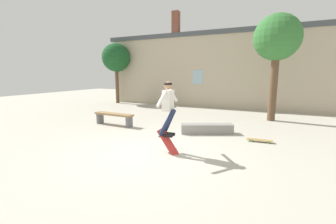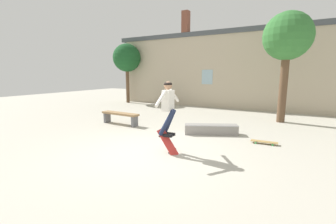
{
  "view_description": "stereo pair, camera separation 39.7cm",
  "coord_description": "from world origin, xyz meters",
  "px_view_note": "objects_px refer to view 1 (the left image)",
  "views": [
    {
      "loc": [
        2.93,
        -5.08,
        2.13
      ],
      "look_at": [
        0.43,
        0.23,
        1.12
      ],
      "focal_mm": 24.0,
      "sensor_mm": 36.0,
      "label": 1
    },
    {
      "loc": [
        3.28,
        -4.89,
        2.13
      ],
      "look_at": [
        0.43,
        0.23,
        1.12
      ],
      "focal_mm": 24.0,
      "sensor_mm": 36.0,
      "label": 2
    }
  ],
  "objects_px": {
    "tree_left": "(116,58)",
    "skateboard_resting": "(260,140)",
    "park_bench": "(114,116)",
    "skate_ledge": "(207,129)",
    "skateboard_flipping": "(168,142)",
    "tree_right": "(277,39)",
    "skater": "(168,104)"
  },
  "relations": [
    {
      "from": "skateboard_flipping",
      "to": "tree_right",
      "type": "bearing_deg",
      "value": 66.93
    },
    {
      "from": "tree_right",
      "to": "skate_ledge",
      "type": "height_order",
      "value": "tree_right"
    },
    {
      "from": "tree_right",
      "to": "tree_left",
      "type": "relative_size",
      "value": 1.1
    },
    {
      "from": "park_bench",
      "to": "skateboard_resting",
      "type": "distance_m",
      "value": 5.65
    },
    {
      "from": "tree_left",
      "to": "skate_ledge",
      "type": "xyz_separation_m",
      "value": [
        8.26,
        -5.58,
        -3.04
      ]
    },
    {
      "from": "tree_left",
      "to": "skateboard_resting",
      "type": "xyz_separation_m",
      "value": [
        10.05,
        -5.89,
        -3.15
      ]
    },
    {
      "from": "skate_ledge",
      "to": "park_bench",
      "type": "bearing_deg",
      "value": 160.07
    },
    {
      "from": "tree_left",
      "to": "skateboard_flipping",
      "type": "relative_size",
      "value": 5.57
    },
    {
      "from": "park_bench",
      "to": "skate_ledge",
      "type": "bearing_deg",
      "value": 8.01
    },
    {
      "from": "park_bench",
      "to": "skateboard_flipping",
      "type": "bearing_deg",
      "value": -28.68
    },
    {
      "from": "tree_right",
      "to": "skate_ledge",
      "type": "bearing_deg",
      "value": -120.64
    },
    {
      "from": "skateboard_flipping",
      "to": "skateboard_resting",
      "type": "xyz_separation_m",
      "value": [
        2.18,
        2.16,
        -0.24
      ]
    },
    {
      "from": "skate_ledge",
      "to": "skateboard_flipping",
      "type": "relative_size",
      "value": 2.41
    },
    {
      "from": "skate_ledge",
      "to": "skateboard_resting",
      "type": "xyz_separation_m",
      "value": [
        1.79,
        -0.31,
        -0.11
      ]
    },
    {
      "from": "tree_right",
      "to": "skateboard_resting",
      "type": "relative_size",
      "value": 5.97
    },
    {
      "from": "skate_ledge",
      "to": "tree_right",
      "type": "bearing_deg",
      "value": 34.0
    },
    {
      "from": "skateboard_resting",
      "to": "skater",
      "type": "bearing_deg",
      "value": 39.76
    },
    {
      "from": "skateboard_flipping",
      "to": "park_bench",
      "type": "bearing_deg",
      "value": 147.98
    },
    {
      "from": "park_bench",
      "to": "skate_ledge",
      "type": "relative_size",
      "value": 0.99
    },
    {
      "from": "skater",
      "to": "skateboard_resting",
      "type": "bearing_deg",
      "value": 40.53
    },
    {
      "from": "skater",
      "to": "skate_ledge",
      "type": "bearing_deg",
      "value": 77.34
    },
    {
      "from": "park_bench",
      "to": "tree_right",
      "type": "bearing_deg",
      "value": 35.55
    },
    {
      "from": "tree_right",
      "to": "skateboard_flipping",
      "type": "bearing_deg",
      "value": -112.31
    },
    {
      "from": "tree_right",
      "to": "skateboard_resting",
      "type": "xyz_separation_m",
      "value": [
        -0.26,
        -3.77,
        -3.52
      ]
    },
    {
      "from": "park_bench",
      "to": "skate_ledge",
      "type": "distance_m",
      "value": 3.87
    },
    {
      "from": "tree_right",
      "to": "skater",
      "type": "distance_m",
      "value": 6.74
    },
    {
      "from": "tree_left",
      "to": "skateboard_resting",
      "type": "height_order",
      "value": "tree_left"
    },
    {
      "from": "skater",
      "to": "park_bench",
      "type": "bearing_deg",
      "value": 146.91
    },
    {
      "from": "park_bench",
      "to": "skate_ledge",
      "type": "xyz_separation_m",
      "value": [
        3.85,
        0.37,
        -0.19
      ]
    },
    {
      "from": "skate_ledge",
      "to": "skateboard_flipping",
      "type": "distance_m",
      "value": 2.51
    },
    {
      "from": "skateboard_flipping",
      "to": "skateboard_resting",
      "type": "height_order",
      "value": "skateboard_flipping"
    },
    {
      "from": "tree_left",
      "to": "skater",
      "type": "distance_m",
      "value": 11.33
    }
  ]
}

